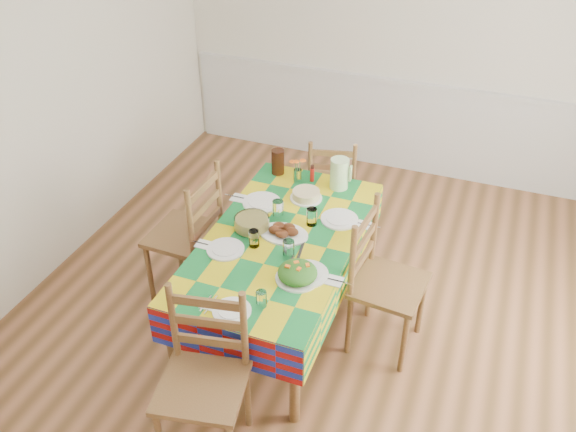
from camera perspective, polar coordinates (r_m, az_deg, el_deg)
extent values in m
cube|color=brown|center=(4.31, 3.84, -11.53)|extent=(4.50, 5.00, 0.04)
cube|color=beige|center=(5.72, 12.39, 16.31)|extent=(4.50, 0.04, 2.70)
cube|color=beige|center=(4.55, -24.19, 9.17)|extent=(0.04, 5.00, 2.70)
cube|color=silver|center=(5.83, 11.75, 11.99)|extent=(4.41, 0.06, 0.04)
cube|color=silver|center=(6.03, 11.27, 8.10)|extent=(4.41, 0.03, 0.90)
cylinder|color=brown|center=(3.86, -10.82, -11.88)|extent=(0.06, 0.06, 0.64)
cylinder|color=brown|center=(3.61, 0.65, -15.39)|extent=(0.06, 0.06, 0.64)
cylinder|color=brown|center=(4.96, -1.54, 0.79)|extent=(0.06, 0.06, 0.64)
cylinder|color=brown|center=(4.76, 7.42, -1.13)|extent=(0.06, 0.06, 0.64)
cube|color=brown|center=(4.02, -0.67, -2.33)|extent=(0.91, 1.73, 0.04)
cube|color=#9C0F0D|center=(4.01, -0.67, -2.06)|extent=(0.95, 1.76, 0.01)
cube|color=#9C0F0D|center=(4.26, -6.61, -2.20)|extent=(0.01, 1.76, 0.27)
cube|color=#9C0F0D|center=(3.98, 5.71, -5.12)|extent=(0.01, 1.76, 0.27)
cube|color=#9C0F0D|center=(3.50, -6.04, -12.02)|extent=(0.95, 0.01, 0.27)
cube|color=#9C0F0D|center=(4.78, 3.20, 2.53)|extent=(0.95, 0.01, 0.27)
cylinder|color=white|center=(3.48, -5.28, -8.81)|extent=(0.22, 0.22, 0.01)
cylinder|color=white|center=(3.48, -5.29, -8.71)|extent=(0.16, 0.16, 0.00)
cylinder|color=white|center=(3.47, -2.51, -7.78)|extent=(0.06, 0.06, 0.11)
cube|color=white|center=(3.54, -7.47, -8.22)|extent=(0.08, 0.08, 0.00)
cube|color=silver|center=(3.54, -7.72, -8.10)|extent=(0.01, 0.14, 0.00)
cube|color=silver|center=(3.53, -7.24, -8.24)|extent=(0.01, 0.16, 0.00)
cylinder|color=white|center=(3.92, -5.87, -3.12)|extent=(0.24, 0.24, 0.01)
cylinder|color=white|center=(3.91, -5.88, -3.01)|extent=(0.17, 0.17, 0.01)
cylinder|color=white|center=(3.91, -3.21, -2.11)|extent=(0.07, 0.07, 0.12)
cube|color=white|center=(3.98, -7.97, -2.63)|extent=(0.09, 0.09, 0.01)
cube|color=silver|center=(3.99, -8.20, -2.53)|extent=(0.15, 0.01, 0.00)
cube|color=silver|center=(3.97, -7.74, -2.64)|extent=(0.18, 0.01, 0.00)
cylinder|color=white|center=(4.34, -2.47, 1.28)|extent=(0.27, 0.27, 0.01)
cylinder|color=white|center=(4.33, -2.47, 1.39)|extent=(0.19, 0.19, 0.01)
cylinder|color=white|center=(4.16, -0.95, 0.62)|extent=(0.08, 0.08, 0.13)
cube|color=white|center=(4.41, -4.66, 1.70)|extent=(0.10, 0.10, 0.01)
cube|color=silver|center=(4.41, -4.91, 1.81)|extent=(0.17, 0.01, 0.00)
cube|color=silver|center=(4.40, -4.43, 1.70)|extent=(0.20, 0.01, 0.00)
cylinder|color=white|center=(3.71, 1.80, -5.42)|extent=(0.26, 0.26, 0.01)
cylinder|color=white|center=(3.70, 1.80, -5.30)|extent=(0.18, 0.18, 0.01)
cylinder|color=white|center=(3.80, 0.05, -3.15)|extent=(0.07, 0.07, 0.13)
cube|color=white|center=(3.67, 4.38, -6.08)|extent=(0.10, 0.10, 0.01)
cube|color=silver|center=(3.67, 4.10, -5.95)|extent=(0.16, 0.01, 0.00)
cube|color=silver|center=(3.67, 4.68, -6.09)|extent=(0.19, 0.01, 0.00)
cylinder|color=white|center=(4.18, 4.84, -0.30)|extent=(0.26, 0.26, 0.01)
cylinder|color=white|center=(4.17, 4.84, -0.19)|extent=(0.18, 0.18, 0.01)
cylinder|color=white|center=(4.09, 2.23, -0.06)|extent=(0.07, 0.07, 0.12)
cube|color=white|center=(4.15, 7.11, -0.83)|extent=(0.10, 0.10, 0.01)
cube|color=silver|center=(4.15, 6.86, -0.72)|extent=(0.16, 0.01, 0.00)
cube|color=silver|center=(4.14, 7.37, -0.83)|extent=(0.19, 0.01, 0.00)
ellipsoid|color=white|center=(4.02, -0.42, -1.69)|extent=(0.33, 0.24, 0.02)
ellipsoid|color=black|center=(3.99, 0.37, -1.49)|extent=(0.09, 0.07, 0.05)
ellipsoid|color=black|center=(4.03, 0.08, -1.05)|extent=(0.09, 0.07, 0.05)
ellipsoid|color=black|center=(4.04, -0.84, -0.95)|extent=(0.09, 0.07, 0.05)
ellipsoid|color=black|center=(4.01, -1.23, -1.31)|extent=(0.09, 0.07, 0.05)
ellipsoid|color=black|center=(3.97, -0.58, -1.68)|extent=(0.09, 0.07, 0.05)
cylinder|color=white|center=(3.68, 0.89, -5.82)|extent=(0.27, 0.27, 0.01)
ellipsoid|color=#134711|center=(3.65, 0.90, -5.32)|extent=(0.24, 0.24, 0.11)
cube|color=orange|center=(3.61, -0.04, -4.73)|extent=(0.03, 0.02, 0.01)
cube|color=orange|center=(3.64, 0.79, -4.36)|extent=(0.04, 0.04, 0.01)
cube|color=orange|center=(3.59, 1.03, -4.99)|extent=(0.03, 0.03, 0.01)
cube|color=orange|center=(3.62, 1.85, -4.61)|extent=(0.04, 0.04, 0.01)
cylinder|color=white|center=(4.07, -3.41, -0.68)|extent=(0.24, 0.24, 0.09)
cylinder|color=#E4D978|center=(4.07, -3.41, -0.67)|extent=(0.22, 0.22, 0.07)
cylinder|color=white|center=(4.39, 1.70, 1.69)|extent=(0.23, 0.23, 0.01)
cylinder|color=#CDBC7D|center=(4.37, 1.71, 2.05)|extent=(0.20, 0.20, 0.05)
cube|color=black|center=(3.88, 0.35, -3.39)|extent=(0.12, 0.29, 0.01)
cube|color=black|center=(3.88, 1.15, -3.38)|extent=(0.06, 0.30, 0.01)
cylinder|color=white|center=(4.56, 0.91, 3.81)|extent=(0.06, 0.06, 0.10)
cylinder|color=#346A23|center=(4.55, 0.71, 4.29)|extent=(0.01, 0.01, 0.15)
ellipsoid|color=orange|center=(4.52, 0.41, 5.12)|extent=(0.05, 0.05, 0.02)
cylinder|color=#346A23|center=(4.55, 1.11, 4.28)|extent=(0.01, 0.01, 0.15)
ellipsoid|color=orange|center=(4.51, 1.41, 5.22)|extent=(0.05, 0.05, 0.02)
cylinder|color=#346A23|center=(4.53, 0.86, 4.18)|extent=(0.01, 0.01, 0.15)
ellipsoid|color=orange|center=(4.47, 0.79, 5.12)|extent=(0.05, 0.05, 0.02)
cylinder|color=red|center=(4.56, 2.28, 4.03)|extent=(0.03, 0.03, 0.14)
cylinder|color=#C1EFA9|center=(4.48, 4.83, 3.97)|extent=(0.14, 0.14, 0.23)
cylinder|color=black|center=(4.65, -0.96, 5.10)|extent=(0.10, 0.10, 0.20)
cube|color=white|center=(3.41, -6.44, -9.94)|extent=(0.08, 0.03, 0.02)
cylinder|color=brown|center=(3.74, -9.87, -15.51)|extent=(0.04, 0.04, 0.49)
cylinder|color=brown|center=(3.65, -3.82, -16.54)|extent=(0.04, 0.04, 0.49)
cube|color=brown|center=(3.38, -8.08, -15.61)|extent=(0.53, 0.51, 0.03)
cylinder|color=brown|center=(3.37, -10.68, -9.75)|extent=(0.04, 0.04, 0.54)
cylinder|color=brown|center=(3.27, -4.12, -10.74)|extent=(0.04, 0.04, 0.54)
cube|color=brown|center=(3.39, -7.32, -11.55)|extent=(0.39, 0.09, 0.05)
cube|color=brown|center=(3.29, -7.50, -9.86)|extent=(0.39, 0.09, 0.05)
cube|color=brown|center=(3.20, -7.69, -8.06)|extent=(0.39, 0.09, 0.05)
cylinder|color=brown|center=(5.31, 5.98, 1.76)|extent=(0.03, 0.03, 0.43)
cylinder|color=brown|center=(5.32, 2.30, 2.01)|extent=(0.03, 0.03, 0.43)
cylinder|color=brown|center=(5.04, 5.85, -0.23)|extent=(0.03, 0.03, 0.43)
cylinder|color=brown|center=(5.05, 1.98, 0.04)|extent=(0.03, 0.03, 0.43)
cube|color=brown|center=(5.05, 4.13, 3.07)|extent=(0.48, 0.46, 0.03)
cylinder|color=brown|center=(4.79, 6.16, 4.13)|extent=(0.03, 0.03, 0.47)
cylinder|color=brown|center=(4.80, 2.07, 4.40)|extent=(0.03, 0.03, 0.47)
cube|color=brown|center=(4.84, 4.07, 3.30)|extent=(0.34, 0.10, 0.05)
cube|color=brown|center=(4.78, 4.13, 4.56)|extent=(0.34, 0.10, 0.05)
cube|color=brown|center=(4.72, 4.19, 5.86)|extent=(0.34, 0.10, 0.05)
cylinder|color=brown|center=(4.76, -10.20, -2.45)|extent=(0.04, 0.04, 0.50)
cylinder|color=brown|center=(4.51, -12.81, -5.28)|extent=(0.04, 0.04, 0.50)
cylinder|color=brown|center=(4.60, -6.16, -3.56)|extent=(0.04, 0.04, 0.50)
cylinder|color=brown|center=(4.34, -8.61, -6.59)|extent=(0.04, 0.04, 0.50)
cube|color=brown|center=(4.39, -9.77, -1.71)|extent=(0.46, 0.48, 0.03)
cylinder|color=brown|center=(4.29, -6.46, 1.96)|extent=(0.04, 0.04, 0.56)
cylinder|color=brown|center=(4.01, -9.12, -0.93)|extent=(0.04, 0.04, 0.56)
cube|color=brown|center=(4.21, -7.63, -0.69)|extent=(0.03, 0.40, 0.06)
cube|color=brown|center=(4.13, -7.78, 0.95)|extent=(0.03, 0.40, 0.06)
cube|color=brown|center=(4.05, -7.94, 2.65)|extent=(0.03, 0.40, 0.06)
cylinder|color=brown|center=(3.98, 10.78, -11.67)|extent=(0.04, 0.04, 0.49)
cylinder|color=brown|center=(4.26, 12.36, -8.17)|extent=(0.04, 0.04, 0.49)
cylinder|color=brown|center=(4.05, 5.73, -10.13)|extent=(0.04, 0.04, 0.49)
cylinder|color=brown|center=(4.32, 7.65, -6.80)|extent=(0.04, 0.04, 0.49)
cube|color=brown|center=(3.97, 9.48, -6.42)|extent=(0.48, 0.50, 0.03)
cylinder|color=brown|center=(3.70, 6.03, -4.41)|extent=(0.04, 0.04, 0.54)
cylinder|color=brown|center=(4.00, 8.06, -1.21)|extent=(0.04, 0.04, 0.54)
cube|color=brown|center=(3.92, 6.97, -4.01)|extent=(0.06, 0.39, 0.05)
cube|color=brown|center=(3.83, 7.12, -2.36)|extent=(0.06, 0.39, 0.05)
cube|color=brown|center=(3.75, 7.27, -0.64)|extent=(0.06, 0.39, 0.05)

